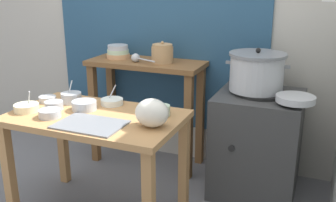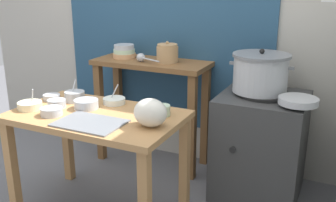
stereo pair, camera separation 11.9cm
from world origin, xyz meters
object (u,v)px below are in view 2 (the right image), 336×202
at_px(steamer_pot, 260,73).
at_px(serving_tray, 90,123).
at_px(back_shelf_table, 152,87).
at_px(prep_bowl_4, 57,103).
at_px(clay_pot, 167,53).
at_px(prep_bowl_3, 52,97).
at_px(plastic_bag, 150,113).
at_px(prep_bowl_7, 52,111).
at_px(prep_bowl_6, 162,110).
at_px(wide_pan, 298,101).
at_px(prep_bowl_0, 75,96).
at_px(prep_table, 97,129).
at_px(stove_block, 260,145).
at_px(ladle, 142,58).
at_px(prep_bowl_1, 114,100).
at_px(prep_bowl_2, 30,105).
at_px(bowl_stack_enamel, 124,51).
at_px(prep_bowl_5, 86,104).

distance_m(steamer_pot, serving_tray, 1.23).
height_order(back_shelf_table, prep_bowl_4, back_shelf_table).
distance_m(clay_pot, prep_bowl_3, 0.96).
xyz_separation_m(plastic_bag, prep_bowl_7, (-0.65, -0.10, -0.06)).
bearing_deg(prep_bowl_6, steamer_pot, 51.34).
distance_m(clay_pot, wide_pan, 1.11).
distance_m(steamer_pot, prep_bowl_4, 1.41).
height_order(steamer_pot, plastic_bag, steamer_pot).
bearing_deg(prep_bowl_0, prep_table, -27.94).
height_order(stove_block, prep_bowl_0, prep_bowl_0).
relative_size(plastic_bag, prep_bowl_0, 1.33).
height_order(steamer_pot, prep_bowl_4, steamer_pot).
distance_m(steamer_pot, ladle, 0.97).
xyz_separation_m(back_shelf_table, plastic_bag, (0.47, -0.90, 0.13)).
distance_m(serving_tray, wide_pan, 1.31).
distance_m(prep_bowl_1, prep_bowl_7, 0.43).
bearing_deg(prep_bowl_1, prep_bowl_7, -121.51).
distance_m(ladle, prep_bowl_6, 0.82).
distance_m(prep_table, steamer_pot, 1.19).
bearing_deg(stove_block, prep_bowl_2, -148.47).
relative_size(clay_pot, prep_bowl_2, 1.09).
relative_size(stove_block, bowl_stack_enamel, 4.03).
bearing_deg(prep_table, prep_bowl_2, -165.75).
xyz_separation_m(prep_table, prep_bowl_1, (-0.01, 0.22, 0.13)).
height_order(ladle, plastic_bag, ladle).
relative_size(clay_pot, ladle, 0.71).
relative_size(prep_bowl_4, prep_bowl_6, 1.15).
bearing_deg(prep_bowl_1, prep_bowl_3, -164.97).
relative_size(bowl_stack_enamel, prep_bowl_5, 1.20).
relative_size(prep_table, prep_bowl_5, 6.83).
bearing_deg(prep_table, clay_pot, 83.37).
distance_m(prep_bowl_3, prep_bowl_7, 0.33).
distance_m(clay_pot, plastic_bag, 0.97).
distance_m(bowl_stack_enamel, wide_pan, 1.52).
distance_m(back_shelf_table, steamer_pot, 0.96).
height_order(bowl_stack_enamel, ladle, bowl_stack_enamel).
height_order(stove_block, clay_pot, clay_pot).
xyz_separation_m(ladle, prep_bowl_2, (-0.35, -0.89, -0.19)).
bearing_deg(prep_table, prep_bowl_5, 155.13).
bearing_deg(prep_bowl_0, prep_bowl_6, -0.73).
distance_m(stove_block, prep_bowl_4, 1.47).
bearing_deg(prep_table, back_shelf_table, 93.24).
distance_m(prep_bowl_4, prep_bowl_7, 0.15).
xyz_separation_m(plastic_bag, prep_bowl_2, (-0.87, -0.06, -0.06)).
distance_m(clay_pot, prep_bowl_6, 0.80).
xyz_separation_m(stove_block, prep_bowl_5, (-1.03, -0.67, 0.37)).
relative_size(back_shelf_table, prep_bowl_0, 6.32).
xyz_separation_m(back_shelf_table, prep_bowl_2, (-0.40, -0.96, 0.07)).
bearing_deg(ladle, prep_bowl_3, -117.91).
distance_m(ladle, prep_bowl_1, 0.59).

